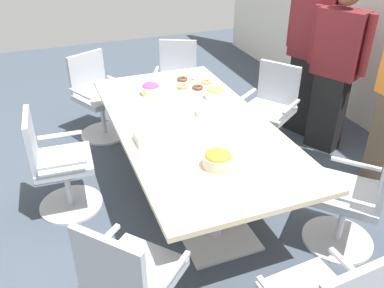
{
  "coord_description": "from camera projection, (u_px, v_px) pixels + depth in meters",
  "views": [
    {
      "loc": [
        2.78,
        -1.07,
        2.31
      ],
      "look_at": [
        0.0,
        0.0,
        0.55
      ],
      "focal_mm": 38.55,
      "sensor_mm": 36.0,
      "label": 1
    }
  ],
  "objects": [
    {
      "name": "office_chair_3",
      "position": [
        269.0,
        114.0,
        4.26
      ],
      "size": [
        0.75,
        0.75,
        0.91
      ],
      "rotation": [
        0.0,
        0.0,
        -2.55
      ],
      "color": "silver",
      "rests_on": "ground"
    },
    {
      "name": "person_standing_1",
      "position": [
        335.0,
        68.0,
        4.06
      ],
      "size": [
        0.58,
        0.39,
        1.71
      ],
      "rotation": [
        0.0,
        0.0,
        -2.69
      ],
      "color": "black",
      "rests_on": "ground"
    },
    {
      "name": "office_chair_0",
      "position": [
        131.0,
        287.0,
        2.36
      ],
      "size": [
        0.76,
        0.76,
        0.91
      ],
      "rotation": [
        0.0,
        0.0,
        0.73
      ],
      "color": "silver",
      "rests_on": "ground"
    },
    {
      "name": "donut_platter",
      "position": [
        193.0,
        83.0,
        4.04
      ],
      "size": [
        0.37,
        0.37,
        0.04
      ],
      "color": "white",
      "rests_on": "conference_table"
    },
    {
      "name": "conference_table",
      "position": [
        192.0,
        136.0,
        3.42
      ],
      "size": [
        2.4,
        1.2,
        0.75
      ],
      "color": "#CCB793",
      "rests_on": "ground"
    },
    {
      "name": "ground_plane",
      "position": [
        192.0,
        197.0,
        3.74
      ],
      "size": [
        10.0,
        10.0,
        0.01
      ],
      "primitive_type": "cube",
      "color": "#3D4754"
    },
    {
      "name": "snack_bowl_cookies",
      "position": [
        215.0,
        93.0,
        3.76
      ],
      "size": [
        0.19,
        0.19,
        0.1
      ],
      "color": "white",
      "rests_on": "conference_table"
    },
    {
      "name": "person_standing_0",
      "position": [
        310.0,
        50.0,
        4.34
      ],
      "size": [
        0.6,
        0.37,
        1.82
      ],
      "rotation": [
        0.0,
        0.0,
        -2.77
      ],
      "color": "black",
      "rests_on": "ground"
    },
    {
      "name": "plate_stack",
      "position": [
        207.0,
        112.0,
        3.48
      ],
      "size": [
        0.19,
        0.19,
        0.05
      ],
      "color": "white",
      "rests_on": "conference_table"
    },
    {
      "name": "office_chair_6",
      "position": [
        58.0,
        168.0,
        3.4
      ],
      "size": [
        0.57,
        0.57,
        0.91
      ],
      "rotation": [
        0.0,
        0.0,
        -0.06
      ],
      "color": "silver",
      "rests_on": "ground"
    },
    {
      "name": "office_chair_5",
      "position": [
        98.0,
        100.0,
        4.56
      ],
      "size": [
        0.72,
        0.72,
        0.91
      ],
      "rotation": [
        0.0,
        0.0,
        -1.12
      ],
      "color": "silver",
      "rests_on": "ground"
    },
    {
      "name": "napkin_pile",
      "position": [
        148.0,
        137.0,
        3.08
      ],
      "size": [
        0.18,
        0.18,
        0.08
      ],
      "primitive_type": "cube",
      "color": "white",
      "rests_on": "conference_table"
    },
    {
      "name": "office_chair_2",
      "position": [
        354.0,
        202.0,
        3.02
      ],
      "size": [
        0.76,
        0.76,
        0.91
      ],
      "rotation": [
        0.0,
        0.0,
        -3.97
      ],
      "color": "silver",
      "rests_on": "ground"
    },
    {
      "name": "snack_bowl_candy_mix",
      "position": [
        151.0,
        89.0,
        3.83
      ],
      "size": [
        0.18,
        0.18,
        0.11
      ],
      "color": "beige",
      "rests_on": "conference_table"
    },
    {
      "name": "office_chair_4",
      "position": [
        177.0,
        85.0,
        4.93
      ],
      "size": [
        0.72,
        0.72,
        0.91
      ],
      "rotation": [
        0.0,
        0.0,
        -2.02
      ],
      "color": "silver",
      "rests_on": "ground"
    },
    {
      "name": "snack_bowl_chips_orange",
      "position": [
        218.0,
        159.0,
        2.78
      ],
      "size": [
        0.21,
        0.21,
        0.12
      ],
      "color": "beige",
      "rests_on": "conference_table"
    }
  ]
}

